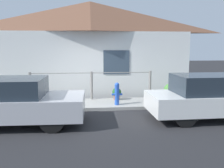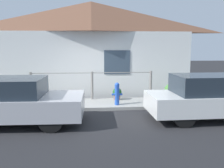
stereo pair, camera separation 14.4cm
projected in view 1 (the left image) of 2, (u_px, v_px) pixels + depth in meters
ground_plane at (93, 111)px, 8.68m from camera, size 60.00×60.00×0.00m
sidewalk at (92, 104)px, 9.47m from camera, size 24.00×1.62×0.12m
house at (90, 22)px, 11.14m from camera, size 8.94×2.23×4.22m
fence at (92, 84)px, 10.02m from camera, size 4.90×0.10×1.12m
car_left at (7, 101)px, 7.07m from camera, size 4.28×1.88×1.35m
car_right at (216, 97)px, 7.71m from camera, size 4.31×1.68×1.38m
fire_hydrant at (117, 93)px, 9.08m from camera, size 0.39×0.17×0.82m
potted_plant_near_hydrant at (117, 93)px, 9.96m from camera, size 0.36×0.36×0.49m
potted_plant_by_fence at (23, 94)px, 9.49m from camera, size 0.38×0.38×0.55m
potted_plant_corner at (170, 91)px, 9.97m from camera, size 0.50×0.50×0.65m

